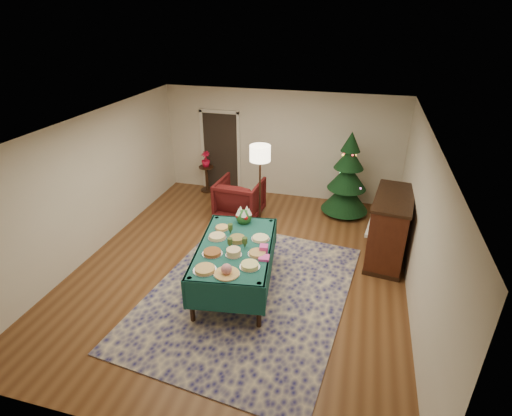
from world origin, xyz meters
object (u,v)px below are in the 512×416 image
(christmas_tree, at_px, (347,178))
(potted_plant, at_px, (206,162))
(piano, at_px, (389,229))
(armchair, at_px, (240,197))
(gift_box, at_px, (264,248))
(buffet_table, at_px, (235,254))
(floor_lamp, at_px, (260,158))
(side_table, at_px, (207,179))

(christmas_tree, bearing_deg, potted_plant, 173.99)
(potted_plant, relative_size, piano, 0.25)
(armchair, bearing_deg, gift_box, 119.32)
(buffet_table, distance_m, piano, 3.05)
(buffet_table, height_order, piano, piano)
(potted_plant, bearing_deg, piano, -24.98)
(gift_box, height_order, floor_lamp, floor_lamp)
(floor_lamp, height_order, christmas_tree, christmas_tree)
(gift_box, bearing_deg, armchair, 115.22)
(floor_lamp, height_order, side_table, floor_lamp)
(buffet_table, xyz_separation_m, piano, (2.57, 1.64, -0.02))
(gift_box, bearing_deg, piano, 39.21)
(piano, bearing_deg, side_table, 155.02)
(piano, bearing_deg, potted_plant, 155.02)
(buffet_table, bearing_deg, side_table, 118.05)
(side_table, xyz_separation_m, christmas_tree, (3.66, -0.39, 0.56))
(gift_box, distance_m, floor_lamp, 2.60)
(potted_plant, relative_size, christmas_tree, 0.20)
(armchair, relative_size, side_table, 1.46)
(gift_box, distance_m, side_table, 4.60)
(gift_box, distance_m, piano, 2.67)
(side_table, distance_m, christmas_tree, 3.72)
(armchair, xyz_separation_m, piano, (3.29, -0.93, 0.14))
(christmas_tree, xyz_separation_m, piano, (0.92, -1.75, -0.25))
(gift_box, bearing_deg, buffet_table, 175.79)
(armchair, bearing_deg, potted_plant, -38.87)
(potted_plant, bearing_deg, side_table, 0.00)
(side_table, bearing_deg, potted_plant, 0.00)
(buffet_table, xyz_separation_m, armchair, (-0.72, 2.57, -0.16))
(buffet_table, distance_m, gift_box, 0.56)
(buffet_table, relative_size, gift_box, 17.21)
(side_table, height_order, potted_plant, potted_plant)
(gift_box, height_order, christmas_tree, christmas_tree)
(buffet_table, bearing_deg, floor_lamp, 94.36)
(side_table, relative_size, potted_plant, 1.71)
(buffet_table, relative_size, piano, 1.42)
(floor_lamp, bearing_deg, piano, -14.88)
(side_table, xyz_separation_m, potted_plant, (0.00, 0.00, 0.47))
(gift_box, bearing_deg, potted_plant, 123.48)
(side_table, height_order, piano, piano)
(buffet_table, relative_size, potted_plant, 5.64)
(gift_box, xyz_separation_m, christmas_tree, (1.14, 3.43, 0.01))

